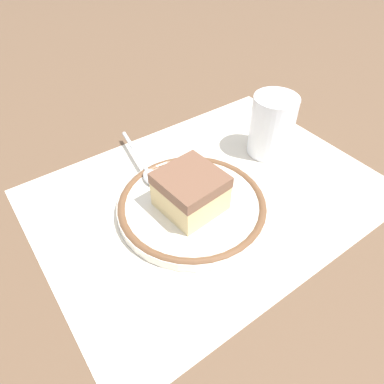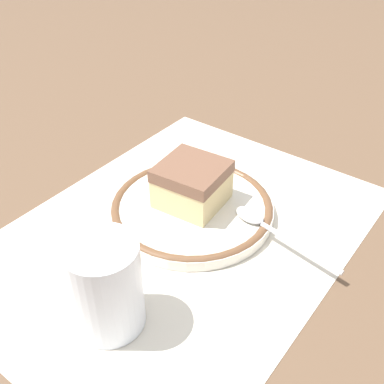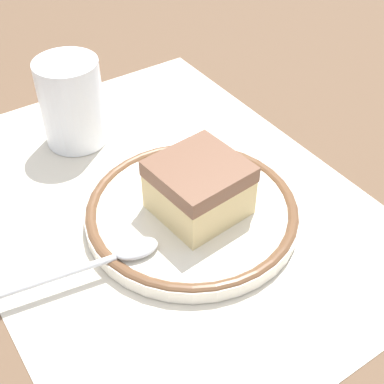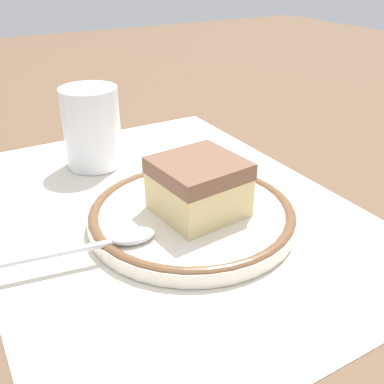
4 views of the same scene
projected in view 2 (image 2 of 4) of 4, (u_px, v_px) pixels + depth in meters
name	position (u px, v px, depth m)	size (l,w,h in m)	color
ground_plane	(180.00, 234.00, 0.57)	(2.40, 2.40, 0.00)	brown
placemat	(180.00, 234.00, 0.57)	(0.48, 0.36, 0.00)	beige
plate	(192.00, 208.00, 0.59)	(0.20, 0.20, 0.02)	silver
cake_slice	(192.00, 184.00, 0.58)	(0.08, 0.08, 0.05)	beige
spoon	(264.00, 224.00, 0.55)	(0.04, 0.15, 0.01)	silver
cup	(106.00, 291.00, 0.44)	(0.07, 0.07, 0.10)	white
napkin	(43.00, 260.00, 0.53)	(0.14, 0.10, 0.00)	white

